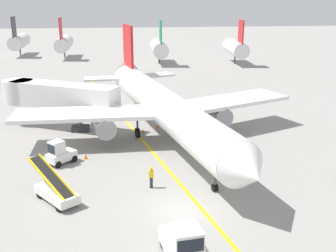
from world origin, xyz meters
name	(u,v)px	position (x,y,z in m)	size (l,w,h in m)	color
ground_plane	(179,211)	(0.00, 0.00, 0.00)	(300.00, 300.00, 0.00)	gray
taxi_line_yellow	(176,179)	(0.40, 5.00, 0.00)	(0.30, 80.00, 0.01)	yellow
airliner	(163,106)	(0.28, 14.36, 3.42)	(27.96, 35.02, 10.10)	white
jet_bridge	(53,95)	(-10.89, 19.48, 3.54)	(12.64, 8.00, 4.85)	silver
pushback_tug	(184,244)	(-0.46, -5.48, 0.99)	(2.41, 3.84, 2.20)	silver
baggage_tug_near_wing	(60,154)	(-8.95, 9.08, 0.93)	(2.62, 2.61, 2.10)	silver
belt_loader_forward_hold	(56,191)	(-8.34, 2.25, 0.78)	(4.02, 4.74, 2.59)	silver
ground_crew_marshaller	(205,155)	(3.15, 7.56, 0.91)	(0.36, 0.24, 1.70)	#26262D
ground_crew_wing_walker	(151,177)	(-1.60, 3.65, 0.91)	(0.36, 0.24, 1.70)	#26262D
safety_cone_nose_left	(157,126)	(0.00, 17.94, 0.22)	(0.36, 0.36, 0.44)	orange
safety_cone_wingtip_left	(86,156)	(-6.91, 9.98, 0.22)	(0.36, 0.36, 0.44)	orange
safety_cone_wingtip_right	(143,131)	(-1.60, 16.60, 0.22)	(0.36, 0.36, 0.44)	orange
distant_aircraft_far_left	(19,41)	(-26.54, 74.84, 3.22)	(3.00, 10.10, 8.80)	silver
distant_aircraft_mid_left	(64,43)	(-16.02, 69.94, 3.22)	(3.00, 10.10, 8.80)	silver
distant_aircraft_mid_right	(159,47)	(3.82, 60.33, 3.22)	(3.00, 10.10, 8.80)	silver
distant_aircraft_far_right	(236,48)	(18.91, 58.39, 3.22)	(3.00, 10.10, 8.80)	silver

